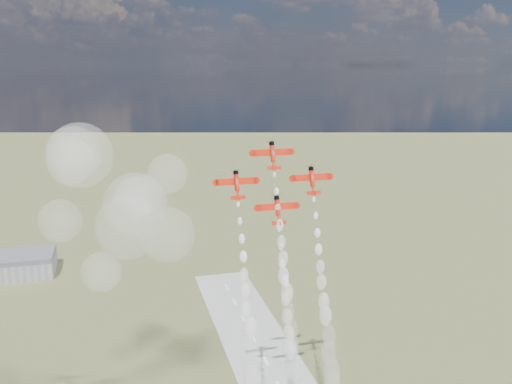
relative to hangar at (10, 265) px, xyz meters
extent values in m
cube|color=gray|center=(0.00, 0.00, -1.50)|extent=(50.00, 28.00, 10.00)
cube|color=#595B60|center=(0.00, 0.00, 5.00)|extent=(50.00, 28.00, 3.00)
cylinder|color=red|center=(110.20, -170.91, 88.59)|extent=(1.43, 3.16, 5.49)
cylinder|color=black|center=(110.20, -169.93, 91.28)|extent=(1.64, 1.89, 1.52)
cube|color=red|center=(110.20, -170.47, 88.75)|extent=(12.48, 0.91, 2.00)
cube|color=white|center=(106.83, -170.35, 88.71)|extent=(4.91, 0.22, 0.54)
cube|color=white|center=(113.58, -170.35, 88.71)|extent=(4.91, 0.22, 0.54)
cube|color=red|center=(110.20, -172.62, 84.31)|extent=(4.50, 0.50, 1.10)
cube|color=red|center=(110.20, -173.41, 84.38)|extent=(0.14, 2.09, 1.84)
ellipsoid|color=silver|center=(110.20, -171.47, 88.68)|extent=(1.13, 1.81, 2.73)
cone|color=red|center=(110.20, -172.25, 85.04)|extent=(1.43, 2.25, 2.99)
cylinder|color=red|center=(98.26, -173.76, 80.72)|extent=(1.43, 3.16, 5.49)
cylinder|color=black|center=(98.26, -172.78, 83.42)|extent=(1.64, 1.89, 1.52)
cube|color=red|center=(98.26, -173.32, 80.89)|extent=(12.48, 0.91, 2.00)
cube|color=white|center=(94.88, -173.20, 80.85)|extent=(4.91, 0.22, 0.54)
cube|color=white|center=(101.63, -173.20, 80.85)|extent=(4.91, 0.22, 0.54)
cube|color=red|center=(98.26, -175.47, 76.45)|extent=(4.50, 0.50, 1.10)
cube|color=red|center=(98.26, -176.26, 76.52)|extent=(0.14, 2.09, 1.84)
ellipsoid|color=silver|center=(98.26, -174.32, 80.82)|extent=(1.13, 1.81, 2.73)
cone|color=red|center=(98.26, -175.10, 77.18)|extent=(1.43, 2.25, 2.99)
cylinder|color=red|center=(122.15, -173.76, 80.72)|extent=(1.43, 3.16, 5.49)
cylinder|color=black|center=(122.15, -172.78, 83.42)|extent=(1.64, 1.89, 1.52)
cube|color=red|center=(122.15, -173.32, 80.89)|extent=(12.48, 0.91, 2.00)
cube|color=white|center=(118.77, -173.20, 80.85)|extent=(4.91, 0.22, 0.54)
cube|color=white|center=(125.53, -173.20, 80.85)|extent=(4.91, 0.22, 0.54)
cube|color=red|center=(122.15, -175.47, 76.45)|extent=(4.50, 0.50, 1.10)
cube|color=red|center=(122.15, -176.26, 76.52)|extent=(0.14, 2.09, 1.84)
ellipsoid|color=silver|center=(122.15, -174.32, 80.82)|extent=(1.13, 1.81, 2.73)
cone|color=red|center=(122.15, -175.10, 77.18)|extent=(1.43, 2.25, 2.99)
cylinder|color=red|center=(110.20, -176.61, 72.86)|extent=(1.43, 3.16, 5.49)
cylinder|color=black|center=(110.20, -175.63, 75.55)|extent=(1.64, 1.89, 1.52)
cube|color=red|center=(110.20, -176.17, 73.03)|extent=(12.48, 0.91, 2.00)
cube|color=white|center=(106.83, -176.05, 72.98)|extent=(4.91, 0.22, 0.54)
cube|color=white|center=(113.58, -176.05, 72.98)|extent=(4.91, 0.22, 0.54)
cube|color=red|center=(110.20, -178.32, 68.58)|extent=(4.50, 0.50, 1.10)
cube|color=red|center=(110.20, -179.11, 68.65)|extent=(0.14, 2.09, 1.84)
ellipsoid|color=silver|center=(110.20, -177.17, 72.96)|extent=(1.13, 1.81, 2.73)
cone|color=red|center=(110.20, -177.94, 69.32)|extent=(1.43, 2.25, 2.99)
sphere|color=white|center=(110.19, -173.06, 82.39)|extent=(1.02, 1.02, 1.01)
sphere|color=white|center=(110.37, -174.86, 77.47)|extent=(1.40, 1.40, 1.40)
sphere|color=white|center=(110.23, -176.42, 72.69)|extent=(1.78, 1.78, 1.78)
sphere|color=white|center=(110.38, -178.30, 67.82)|extent=(2.16, 2.16, 2.16)
sphere|color=white|center=(110.40, -180.33, 63.08)|extent=(2.55, 2.55, 2.55)
sphere|color=white|center=(110.40, -182.21, 58.57)|extent=(2.93, 2.93, 2.93)
sphere|color=white|center=(110.08, -183.51, 53.60)|extent=(3.32, 3.32, 3.31)
sphere|color=white|center=(110.65, -185.46, 48.87)|extent=(3.70, 3.70, 3.70)
sphere|color=white|center=(110.29, -187.43, 43.79)|extent=(4.08, 4.08, 4.08)
sphere|color=white|center=(110.74, -188.41, 38.69)|extent=(4.46, 4.46, 4.47)
sphere|color=white|center=(110.29, -190.85, 33.85)|extent=(4.85, 4.85, 4.85)
sphere|color=white|center=(109.78, -192.46, 29.34)|extent=(5.23, 5.23, 5.23)
sphere|color=white|center=(98.17, -175.87, 74.44)|extent=(1.02, 1.02, 1.01)
sphere|color=white|center=(98.24, -177.68, 69.83)|extent=(1.40, 1.40, 1.40)
sphere|color=white|center=(98.39, -179.40, 64.84)|extent=(1.78, 1.78, 1.78)
sphere|color=white|center=(98.38, -181.47, 59.96)|extent=(2.16, 2.17, 2.16)
sphere|color=white|center=(98.07, -183.19, 55.02)|extent=(2.55, 2.55, 2.55)
sphere|color=white|center=(98.14, -184.53, 50.57)|extent=(2.93, 2.93, 2.93)
sphere|color=white|center=(97.92, -186.29, 45.44)|extent=(3.31, 3.31, 3.31)
sphere|color=white|center=(98.71, -188.47, 40.87)|extent=(3.70, 3.70, 3.70)
sphere|color=white|center=(98.20, -190.17, 36.29)|extent=(4.08, 4.08, 4.08)
sphere|color=white|center=(98.42, -191.35, 30.63)|extent=(4.47, 4.46, 4.47)
sphere|color=white|center=(98.26, -193.12, 26.84)|extent=(4.85, 4.85, 4.85)
sphere|color=white|center=(122.13, -175.95, 74.51)|extent=(1.01, 1.02, 1.01)
sphere|color=white|center=(122.17, -177.74, 69.75)|extent=(1.40, 1.40, 1.40)
sphere|color=white|center=(122.21, -179.42, 64.73)|extent=(1.78, 1.78, 1.78)
sphere|color=white|center=(121.96, -181.38, 60.11)|extent=(2.17, 2.16, 2.16)
sphere|color=white|center=(122.00, -183.11, 55.18)|extent=(2.55, 2.55, 2.55)
sphere|color=white|center=(121.92, -184.54, 50.74)|extent=(2.93, 2.93, 2.93)
sphere|color=white|center=(122.07, -186.52, 45.30)|extent=(3.32, 3.32, 3.31)
sphere|color=white|center=(122.16, -187.86, 41.24)|extent=(3.70, 3.70, 3.70)
sphere|color=white|center=(122.64, -190.02, 35.60)|extent=(4.08, 4.08, 4.08)
sphere|color=white|center=(122.06, -191.38, 30.78)|extent=(4.46, 4.46, 4.47)
sphere|color=white|center=(122.39, -193.87, 26.11)|extent=(4.85, 4.85, 4.85)
sphere|color=white|center=(110.11, -178.83, 66.72)|extent=(1.02, 1.02, 1.01)
sphere|color=white|center=(110.18, -180.55, 61.89)|extent=(1.40, 1.40, 1.40)
sphere|color=white|center=(110.02, -182.26, 56.96)|extent=(1.78, 1.78, 1.78)
sphere|color=white|center=(110.42, -184.04, 52.08)|extent=(2.16, 2.16, 2.17)
sphere|color=white|center=(110.02, -186.05, 47.24)|extent=(2.55, 2.55, 2.55)
sphere|color=white|center=(110.15, -187.72, 42.31)|extent=(2.93, 2.93, 2.93)
sphere|color=white|center=(110.11, -189.37, 37.57)|extent=(3.32, 3.32, 3.31)
sphere|color=white|center=(110.09, -190.82, 33.32)|extent=(3.70, 3.70, 3.70)
sphere|color=white|center=(109.93, -192.37, 28.41)|extent=(4.08, 4.08, 4.08)
sphere|color=white|center=(49.42, -143.67, 83.92)|extent=(15.47, 15.47, 15.47)
sphere|color=white|center=(78.64, -159.26, 61.45)|extent=(18.07, 18.07, 18.07)
sphere|color=white|center=(79.74, -154.58, 80.58)|extent=(12.95, 12.95, 12.95)
sphere|color=white|center=(66.34, -159.70, 65.16)|extent=(20.51, 20.51, 20.51)
sphere|color=white|center=(70.09, -153.65, 71.86)|extent=(16.14, 16.14, 16.14)
sphere|color=white|center=(45.28, -149.13, 65.84)|extent=(14.07, 14.07, 14.07)
sphere|color=white|center=(57.35, -160.20, 51.19)|extent=(12.90, 12.90, 12.90)
sphere|color=white|center=(51.13, -151.16, 87.81)|extent=(17.11, 17.11, 17.11)
sphere|color=white|center=(69.00, -159.17, 72.14)|extent=(20.33, 20.33, 20.33)
sphere|color=white|center=(53.43, -156.87, 88.09)|extent=(19.95, 19.95, 19.95)
camera|label=1|loc=(63.48, -327.70, 114.76)|focal=38.00mm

